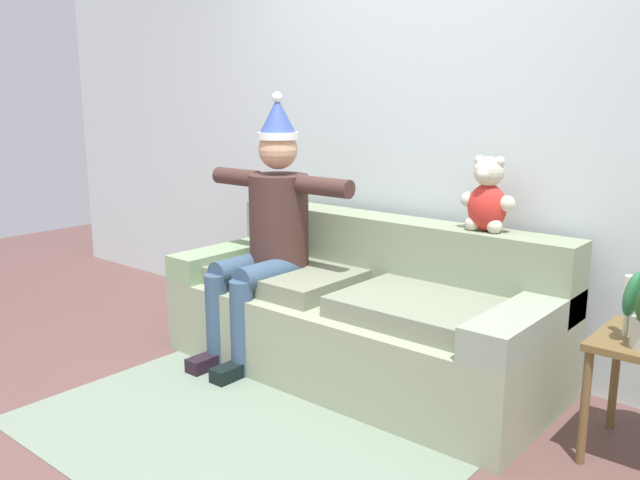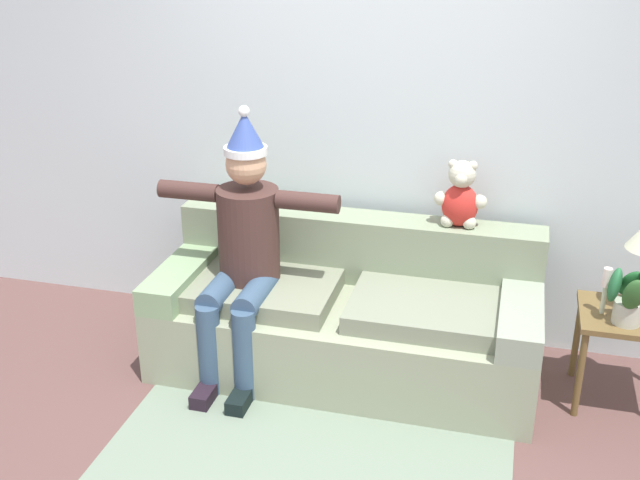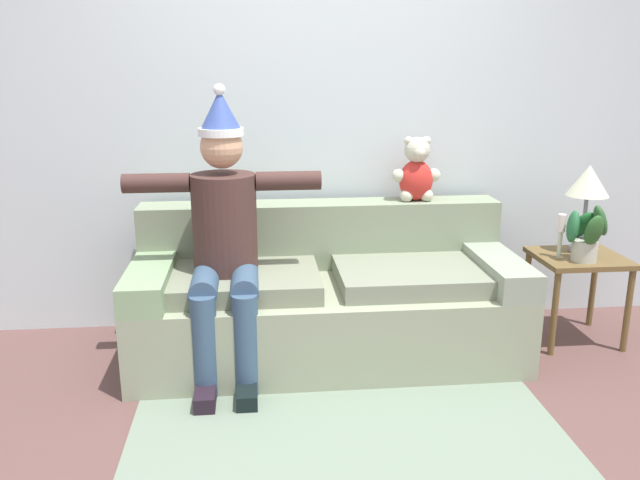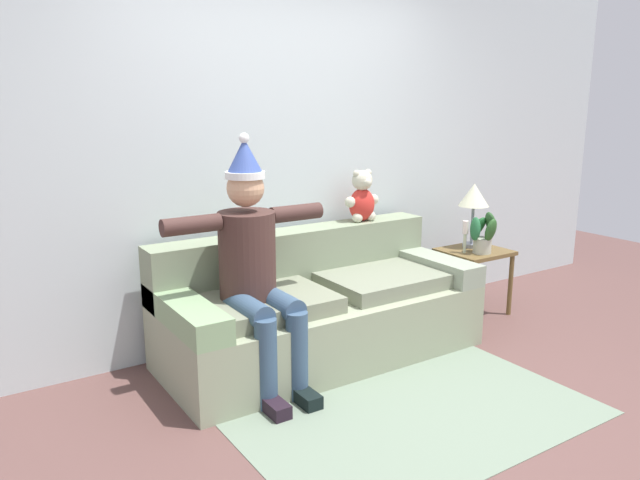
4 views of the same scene
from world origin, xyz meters
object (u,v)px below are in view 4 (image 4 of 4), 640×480
(teddy_bear, at_px, (362,198))
(side_table, at_px, (474,261))
(potted_plant, at_px, (483,234))
(candle_tall, at_px, (465,232))
(person_seated, at_px, (255,263))
(couch, at_px, (318,309))
(table_lamp, at_px, (474,198))

(teddy_bear, height_order, side_table, teddy_bear)
(potted_plant, bearing_deg, candle_tall, 142.99)
(person_seated, bearing_deg, teddy_bear, 21.57)
(side_table, bearing_deg, potted_plant, -106.09)
(couch, bearing_deg, potted_plant, -3.94)
(person_seated, relative_size, table_lamp, 2.92)
(side_table, relative_size, table_lamp, 1.02)
(side_table, height_order, potted_plant, potted_plant)
(couch, xyz_separation_m, candle_tall, (1.34, -0.02, 0.37))
(couch, bearing_deg, candle_tall, -0.77)
(potted_plant, bearing_deg, teddy_bear, 157.05)
(candle_tall, bearing_deg, person_seated, -175.58)
(table_lamp, height_order, potted_plant, table_lamp)
(teddy_bear, relative_size, potted_plant, 1.16)
(side_table, bearing_deg, table_lamp, 59.15)
(couch, height_order, candle_tall, couch)
(teddy_bear, bearing_deg, couch, -154.03)
(person_seated, xyz_separation_m, side_table, (2.03, 0.17, -0.32))
(table_lamp, bearing_deg, side_table, -120.85)
(teddy_bear, relative_size, side_table, 0.73)
(side_table, distance_m, table_lamp, 0.50)
(table_lamp, distance_m, candle_tall, 0.32)
(teddy_bear, xyz_separation_m, candle_tall, (0.78, -0.29, -0.30))
(side_table, xyz_separation_m, potted_plant, (-0.03, -0.10, 0.24))
(person_seated, bearing_deg, table_lamp, 7.02)
(table_lamp, bearing_deg, teddy_bear, 169.29)
(side_table, distance_m, potted_plant, 0.26)
(couch, distance_m, candle_tall, 1.39)
(candle_tall, bearing_deg, teddy_bear, 159.33)
(potted_plant, height_order, candle_tall, potted_plant)
(teddy_bear, relative_size, table_lamp, 0.74)
(person_seated, distance_m, potted_plant, 2.00)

